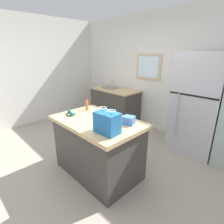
# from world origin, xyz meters

# --- Properties ---
(ground) EXTENTS (6.45, 6.45, 0.00)m
(ground) POSITION_xyz_m (0.00, 0.00, 0.00)
(ground) COLOR #9E9384
(back_wall) EXTENTS (5.38, 0.13, 2.70)m
(back_wall) POSITION_xyz_m (-0.01, 2.27, 1.35)
(back_wall) COLOR silver
(back_wall) RESTS_ON ground
(left_wall) EXTENTS (0.10, 4.55, 2.70)m
(left_wall) POSITION_xyz_m (-2.69, 0.00, 1.35)
(left_wall) COLOR silver
(left_wall) RESTS_ON ground
(kitchen_island) EXTENTS (1.35, 0.87, 0.89)m
(kitchen_island) POSITION_xyz_m (0.19, 0.11, 0.45)
(kitchen_island) COLOR #423D38
(kitchen_island) RESTS_ON ground
(refrigerator) EXTENTS (0.82, 0.69, 1.85)m
(refrigerator) POSITION_xyz_m (0.96, 1.87, 0.93)
(refrigerator) COLOR #B7B7BC
(refrigerator) RESTS_ON ground
(sink_counter) EXTENTS (1.33, 0.67, 1.09)m
(sink_counter) POSITION_xyz_m (-1.21, 1.88, 0.46)
(sink_counter) COLOR #423D38
(sink_counter) RESTS_ON ground
(shopping_bag) EXTENTS (0.31, 0.22, 0.31)m
(shopping_bag) POSITION_xyz_m (0.61, -0.08, 1.03)
(shopping_bag) COLOR #236BAD
(shopping_bag) RESTS_ON kitchen_island
(small_box) EXTENTS (0.18, 0.17, 0.11)m
(small_box) POSITION_xyz_m (0.62, 0.32, 0.95)
(small_box) COLOR #4775B7
(small_box) RESTS_ON kitchen_island
(bottle) EXTENTS (0.05, 0.05, 0.21)m
(bottle) POSITION_xyz_m (-0.29, 0.29, 0.99)
(bottle) COLOR #C66633
(bottle) RESTS_ON kitchen_island
(ear_defenders) EXTENTS (0.19, 0.19, 0.06)m
(ear_defenders) POSITION_xyz_m (-0.27, -0.05, 0.92)
(ear_defenders) COLOR black
(ear_defenders) RESTS_ON kitchen_island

